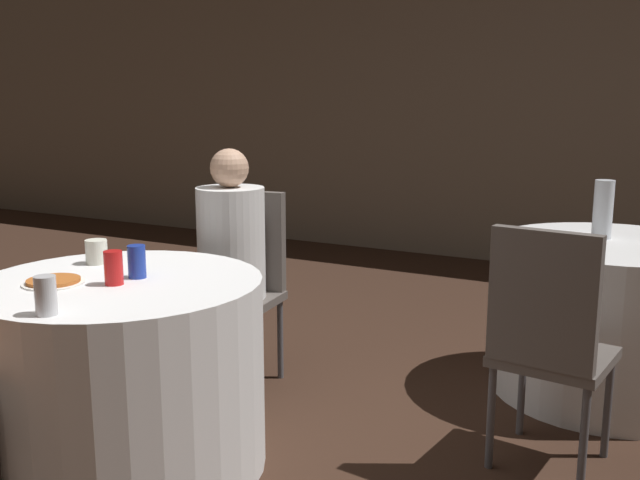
{
  "coord_description": "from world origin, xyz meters",
  "views": [
    {
      "loc": [
        2.04,
        -1.87,
        1.38
      ],
      "look_at": [
        0.73,
        0.57,
        0.83
      ],
      "focal_mm": 40.0,
      "sensor_mm": 36.0,
      "label": 1
    }
  ],
  "objects": [
    {
      "name": "bottle_far",
      "position": [
        1.65,
        1.68,
        0.87
      ],
      "size": [
        0.09,
        0.09,
        0.28
      ],
      "color": "silver",
      "rests_on": "table_far"
    },
    {
      "name": "chair_far_south",
      "position": [
        1.6,
        0.69,
        0.55
      ],
      "size": [
        0.44,
        0.45,
        0.94
      ],
      "rotation": [
        0.0,
        0.0,
        -0.12
      ],
      "color": "#59514C",
      "rests_on": "ground_plane"
    },
    {
      "name": "soda_can_silver",
      "position": [
        0.31,
        -0.42,
        0.79
      ],
      "size": [
        0.07,
        0.07,
        0.12
      ],
      "color": "silver",
      "rests_on": "table_near"
    },
    {
      "name": "ground_plane",
      "position": [
        0.0,
        0.0,
        0.0
      ],
      "size": [
        16.0,
        16.0,
        0.0
      ],
      "primitive_type": "plane",
      "color": "#382319"
    },
    {
      "name": "person_white_shirt",
      "position": [
        0.12,
        0.76,
        0.58
      ],
      "size": [
        0.34,
        0.5,
        1.16
      ],
      "rotation": [
        0.0,
        0.0,
        -3.03
      ],
      "color": "#282828",
      "rests_on": "ground_plane"
    },
    {
      "name": "wall_back",
      "position": [
        0.0,
        4.19,
        1.4
      ],
      "size": [
        16.0,
        0.06,
        2.8
      ],
      "color": "gray",
      "rests_on": "ground_plane"
    },
    {
      "name": "cup_near",
      "position": [
        -0.07,
        0.16,
        0.78
      ],
      "size": [
        0.09,
        0.09,
        0.1
      ],
      "color": "silver",
      "rests_on": "table_near"
    },
    {
      "name": "table_far",
      "position": [
        1.71,
        1.63,
        0.37
      ],
      "size": [
        1.06,
        1.06,
        0.73
      ],
      "color": "white",
      "rests_on": "ground_plane"
    },
    {
      "name": "soda_can_red",
      "position": [
        0.23,
        -0.05,
        0.79
      ],
      "size": [
        0.07,
        0.07,
        0.12
      ],
      "color": "red",
      "rests_on": "table_near"
    },
    {
      "name": "pizza_plate_near",
      "position": [
        0.03,
        -0.15,
        0.74
      ],
      "size": [
        0.22,
        0.22,
        0.02
      ],
      "color": "white",
      "rests_on": "table_near"
    },
    {
      "name": "table_near",
      "position": [
        0.2,
        -0.0,
        0.37
      ],
      "size": [
        1.05,
        1.05,
        0.73
      ],
      "color": "white",
      "rests_on": "ground_plane"
    },
    {
      "name": "soda_can_blue",
      "position": [
        0.24,
        0.06,
        0.79
      ],
      "size": [
        0.07,
        0.07,
        0.12
      ],
      "color": "#1E38A5",
      "rests_on": "table_near"
    },
    {
      "name": "chair_near_north",
      "position": [
        0.1,
        0.93,
        0.55
      ],
      "size": [
        0.44,
        0.45,
        0.94
      ],
      "rotation": [
        0.0,
        0.0,
        -3.03
      ],
      "color": "#59514C",
      "rests_on": "ground_plane"
    }
  ]
}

